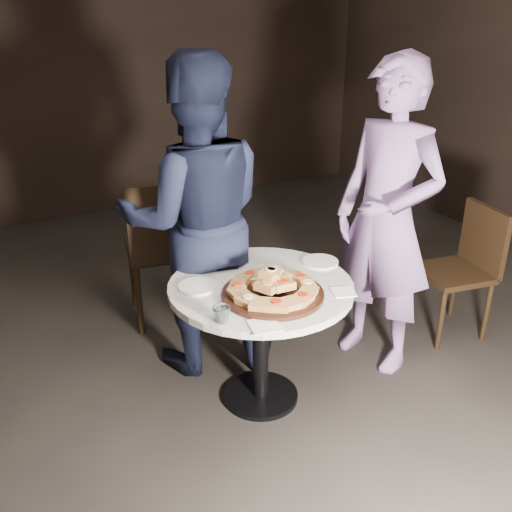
# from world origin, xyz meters

# --- Properties ---
(floor) EXTENTS (7.00, 7.00, 0.00)m
(floor) POSITION_xyz_m (0.00, 0.00, 0.00)
(floor) COLOR black
(floor) RESTS_ON ground
(table) EXTENTS (1.00, 1.00, 0.69)m
(table) POSITION_xyz_m (-0.02, 0.09, 0.56)
(table) COLOR black
(table) RESTS_ON ground
(serving_board) EXTENTS (0.56, 0.56, 0.02)m
(serving_board) POSITION_xyz_m (-0.03, -0.05, 0.70)
(serving_board) COLOR black
(serving_board) RESTS_ON table
(focaccia_pile) EXTENTS (0.43, 0.43, 0.11)m
(focaccia_pile) POSITION_xyz_m (-0.03, -0.04, 0.74)
(focaccia_pile) COLOR #A3723F
(focaccia_pile) RESTS_ON serving_board
(plate_left) EXTENTS (0.25, 0.25, 0.01)m
(plate_left) POSITION_xyz_m (-0.31, 0.20, 0.69)
(plate_left) COLOR white
(plate_left) RESTS_ON table
(plate_right) EXTENTS (0.23, 0.23, 0.01)m
(plate_right) POSITION_xyz_m (0.38, 0.16, 0.69)
(plate_right) COLOR white
(plate_right) RESTS_ON table
(water_glass) EXTENTS (0.09, 0.09, 0.07)m
(water_glass) POSITION_xyz_m (-0.34, -0.14, 0.72)
(water_glass) COLOR silver
(water_glass) RESTS_ON table
(napkin_near) EXTENTS (0.15, 0.15, 0.01)m
(napkin_near) POSITION_xyz_m (-0.20, -0.27, 0.69)
(napkin_near) COLOR white
(napkin_near) RESTS_ON table
(napkin_far) EXTENTS (0.14, 0.14, 0.01)m
(napkin_far) POSITION_xyz_m (0.28, -0.18, 0.69)
(napkin_far) COLOR white
(napkin_far) RESTS_ON table
(chair_far) EXTENTS (0.55, 0.57, 0.99)m
(chair_far) POSITION_xyz_m (-0.16, 1.08, 0.57)
(chair_far) COLOR black
(chair_far) RESTS_ON ground
(chair_right) EXTENTS (0.47, 0.45, 0.83)m
(chair_right) POSITION_xyz_m (1.45, 0.10, 0.48)
(chair_right) COLOR black
(chair_right) RESTS_ON ground
(diner_navy) EXTENTS (1.02, 0.90, 1.76)m
(diner_navy) POSITION_xyz_m (-0.14, 0.60, 0.88)
(diner_navy) COLOR black
(diner_navy) RESTS_ON ground
(diner_teal) EXTENTS (0.56, 0.72, 1.75)m
(diner_teal) POSITION_xyz_m (0.78, 0.12, 0.87)
(diner_teal) COLOR #7F659E
(diner_teal) RESTS_ON ground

